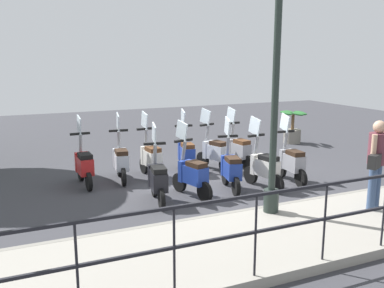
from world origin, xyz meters
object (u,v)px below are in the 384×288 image
at_px(scooter_near_0, 291,162).
at_px(scooter_far_5, 84,165).
at_px(scooter_far_4, 121,160).
at_px(scooter_near_1, 264,167).
at_px(scooter_near_2, 231,168).
at_px(scooter_far_3, 151,158).
at_px(scooter_far_2, 186,153).
at_px(scooter_near_3, 192,174).
at_px(scooter_near_4, 158,179).
at_px(lamp_post_near, 275,94).
at_px(pedestrian_with_bag, 377,158).
at_px(scooter_far_0, 238,150).
at_px(scooter_far_1, 214,151).
at_px(potted_palm, 292,130).

distance_m(scooter_near_0, scooter_far_5, 4.64).
bearing_deg(scooter_far_4, scooter_near_1, -116.59).
xyz_separation_m(scooter_near_2, scooter_far_3, (1.63, 1.25, 0.00)).
distance_m(scooter_near_2, scooter_far_2, 1.72).
xyz_separation_m(scooter_near_3, scooter_near_4, (-0.08, 0.76, 0.00)).
distance_m(lamp_post_near, scooter_far_3, 3.96).
distance_m(lamp_post_near, scooter_far_4, 4.22).
bearing_deg(pedestrian_with_bag, scooter_near_1, -2.88).
height_order(scooter_near_3, scooter_far_4, same).
bearing_deg(lamp_post_near, scooter_far_2, 2.34).
relative_size(scooter_far_0, scooter_far_5, 1.00).
height_order(scooter_near_4, scooter_far_1, same).
height_order(potted_palm, scooter_far_3, scooter_far_3).
bearing_deg(scooter_far_2, potted_palm, -57.59).
distance_m(scooter_near_0, scooter_near_4, 3.24).
height_order(lamp_post_near, scooter_far_2, lamp_post_near).
bearing_deg(scooter_far_1, scooter_near_3, 123.57).
bearing_deg(scooter_far_4, lamp_post_near, -144.78).
bearing_deg(scooter_far_4, scooter_far_2, -81.00).
xyz_separation_m(pedestrian_with_bag, scooter_near_2, (2.38, 1.58, -0.60)).
bearing_deg(lamp_post_near, pedestrian_with_bag, -109.39).
relative_size(scooter_far_1, scooter_far_3, 1.00).
relative_size(scooter_near_2, scooter_far_2, 1.00).
height_order(pedestrian_with_bag, scooter_far_1, pedestrian_with_bag).
bearing_deg(scooter_near_0, scooter_far_0, 20.30).
xyz_separation_m(scooter_near_0, scooter_near_2, (0.02, 1.54, 0.00)).
relative_size(scooter_far_1, scooter_far_5, 1.00).
relative_size(pedestrian_with_bag, potted_palm, 1.50).
distance_m(scooter_far_1, scooter_far_4, 2.38).
bearing_deg(potted_palm, scooter_near_0, 142.77).
distance_m(pedestrian_with_bag, scooter_far_5, 5.94).
xyz_separation_m(scooter_near_3, scooter_far_4, (1.70, 1.03, 0.00)).
height_order(pedestrian_with_bag, scooter_near_3, pedestrian_with_bag).
relative_size(scooter_far_1, scooter_far_4, 1.00).
height_order(potted_palm, scooter_near_3, scooter_near_3).
height_order(scooter_near_0, scooter_near_1, same).
relative_size(scooter_near_4, scooter_far_3, 1.00).
xyz_separation_m(pedestrian_with_bag, scooter_far_5, (3.97, 4.38, -0.60)).
height_order(scooter_near_0, scooter_far_5, same).
relative_size(pedestrian_with_bag, scooter_far_4, 1.03).
xyz_separation_m(scooter_far_2, scooter_far_3, (-0.06, 0.93, 0.00)).
height_order(scooter_far_1, scooter_far_5, same).
height_order(lamp_post_near, scooter_far_3, lamp_post_near).
bearing_deg(scooter_far_5, scooter_near_2, -121.70).
bearing_deg(scooter_far_0, potted_palm, -64.41).
distance_m(lamp_post_near, scooter_far_2, 3.86).
bearing_deg(scooter_near_2, scooter_near_3, 105.93).
bearing_deg(scooter_far_5, pedestrian_with_bag, -134.25).
distance_m(scooter_near_2, scooter_far_3, 2.05).
relative_size(potted_palm, scooter_far_3, 0.69).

